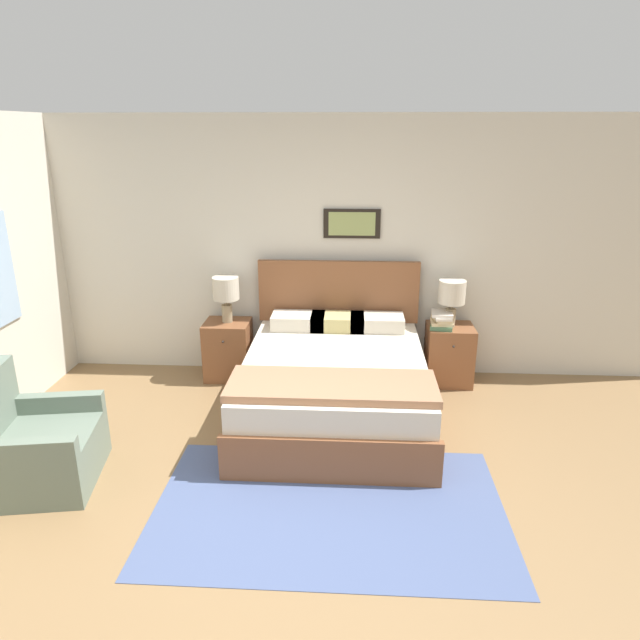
{
  "coord_description": "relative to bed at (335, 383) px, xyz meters",
  "views": [
    {
      "loc": [
        0.36,
        -2.91,
        2.46
      ],
      "look_at": [
        0.1,
        1.5,
        0.97
      ],
      "focal_mm": 32.0,
      "sensor_mm": 36.0,
      "label": 1
    }
  ],
  "objects": [
    {
      "name": "ground_plane",
      "position": [
        -0.22,
        -1.68,
        -0.32
      ],
      "size": [
        16.0,
        16.0,
        0.0
      ],
      "primitive_type": "plane",
      "color": "olive"
    },
    {
      "name": "wall_back",
      "position": [
        -0.22,
        1.07,
        0.98
      ],
      "size": [
        7.68,
        0.09,
        2.6
      ],
      "color": "beige",
      "rests_on": "ground_plane"
    },
    {
      "name": "area_rug_main",
      "position": [
        0.01,
        -1.32,
        -0.32
      ],
      "size": [
        2.38,
        1.5,
        0.01
      ],
      "color": "#47567F",
      "rests_on": "ground_plane"
    },
    {
      "name": "bed",
      "position": [
        0.0,
        0.0,
        0.0
      ],
      "size": [
        1.62,
        2.04,
        1.21
      ],
      "color": "brown",
      "rests_on": "ground_plane"
    },
    {
      "name": "armchair",
      "position": [
        -2.13,
        -1.12,
        -0.05
      ],
      "size": [
        0.87,
        0.9,
        0.85
      ],
      "rotation": [
        0.0,
        0.0,
        -1.41
      ],
      "color": "slate",
      "rests_on": "ground_plane"
    },
    {
      "name": "nightstand_near_window",
      "position": [
        -1.12,
        0.79,
        -0.02
      ],
      "size": [
        0.45,
        0.43,
        0.6
      ],
      "color": "brown",
      "rests_on": "ground_plane"
    },
    {
      "name": "nightstand_by_door",
      "position": [
        1.12,
        0.79,
        -0.02
      ],
      "size": [
        0.45,
        0.43,
        0.6
      ],
      "color": "brown",
      "rests_on": "ground_plane"
    },
    {
      "name": "table_lamp_near_window",
      "position": [
        -1.12,
        0.81,
        0.6
      ],
      "size": [
        0.26,
        0.26,
        0.47
      ],
      "color": "gray",
      "rests_on": "nightstand_near_window"
    },
    {
      "name": "table_lamp_by_door",
      "position": [
        1.11,
        0.81,
        0.6
      ],
      "size": [
        0.26,
        0.26,
        0.47
      ],
      "color": "gray",
      "rests_on": "nightstand_by_door"
    },
    {
      "name": "book_thick_bottom",
      "position": [
        1.02,
        0.75,
        0.3
      ],
      "size": [
        0.25,
        0.27,
        0.04
      ],
      "rotation": [
        0.0,
        0.0,
        -0.16
      ],
      "color": "#4C7551",
      "rests_on": "nightstand_by_door"
    },
    {
      "name": "book_hardcover_middle",
      "position": [
        1.02,
        0.75,
        0.33
      ],
      "size": [
        0.22,
        0.23,
        0.03
      ],
      "rotation": [
        0.0,
        0.0,
        -0.04
      ],
      "color": "beige",
      "rests_on": "book_thick_bottom"
    },
    {
      "name": "book_novel_upper",
      "position": [
        1.02,
        0.75,
        0.36
      ],
      "size": [
        0.18,
        0.26,
        0.03
      ],
      "rotation": [
        0.0,
        0.0,
        0.17
      ],
      "color": "beige",
      "rests_on": "book_hardcover_middle"
    },
    {
      "name": "book_slim_near_top",
      "position": [
        1.02,
        0.75,
        0.39
      ],
      "size": [
        0.16,
        0.27,
        0.02
      ],
      "rotation": [
        0.0,
        0.0,
        0.03
      ],
      "color": "silver",
      "rests_on": "book_novel_upper"
    },
    {
      "name": "book_paperback_top",
      "position": [
        1.02,
        0.75,
        0.42
      ],
      "size": [
        0.22,
        0.25,
        0.03
      ],
      "rotation": [
        0.0,
        0.0,
        -0.1
      ],
      "color": "silver",
      "rests_on": "book_slim_near_top"
    }
  ]
}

